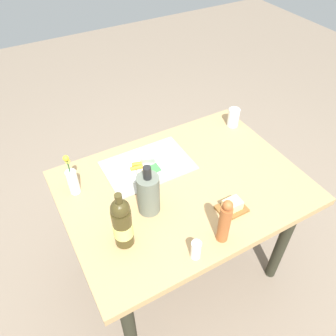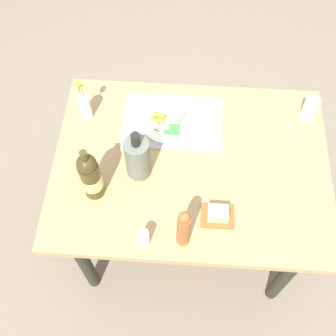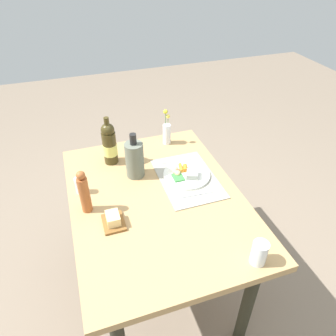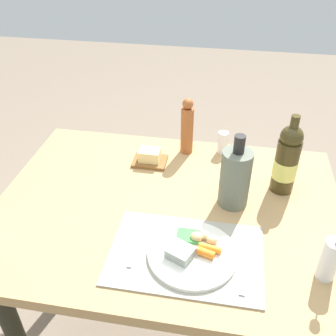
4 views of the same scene
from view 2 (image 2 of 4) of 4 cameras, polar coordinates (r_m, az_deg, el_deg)
name	(u,v)px [view 2 (image 2 of 4)]	position (r m, az deg, el deg)	size (l,w,h in m)	color
ground_plane	(185,231)	(2.47, 2.31, -8.49)	(8.00, 8.00, 0.00)	#7B6B59
dining_table	(190,175)	(1.87, 3.01, -0.95)	(1.17, 0.86, 0.76)	tan
placemat	(173,122)	(1.89, 0.63, 6.28)	(0.45, 0.30, 0.01)	#9C998B
dinner_plate	(168,120)	(1.88, 0.05, 6.55)	(0.26, 0.26, 0.04)	white
fork	(205,124)	(1.89, 5.05, 5.89)	(0.01, 0.17, 0.01)	silver
knife	(135,117)	(1.91, -4.48, 6.85)	(0.02, 0.22, 0.01)	silver
cooler_bottle	(138,158)	(1.67, -4.15, 1.40)	(0.10, 0.10, 0.26)	#5F6658
water_tumbler	(309,110)	(1.98, 18.60, 7.48)	(0.07, 0.07, 0.11)	silver
salt_shaker	(144,238)	(1.58, -3.29, -9.44)	(0.04, 0.04, 0.09)	white
pepper_mill	(184,229)	(1.52, 2.13, -8.20)	(0.05, 0.05, 0.24)	#A05428
wine_bottle	(90,176)	(1.63, -10.46, -1.10)	(0.08, 0.08, 0.29)	#3B3316
butter_dish	(218,215)	(1.65, 6.75, -6.28)	(0.13, 0.10, 0.06)	brown
flower_vase	(85,105)	(1.89, -11.21, 8.38)	(0.05, 0.05, 0.24)	silver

